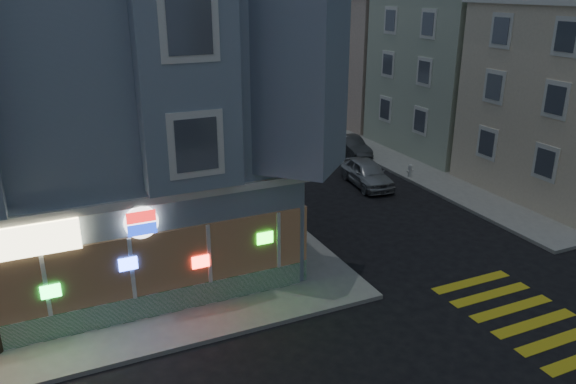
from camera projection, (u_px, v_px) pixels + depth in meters
ground at (333, 355)px, 16.03m from camera, size 120.00×120.00×0.00m
sidewalk_ne at (447, 117)px, 44.58m from camera, size 24.00×42.00×0.15m
corner_building at (56, 102)px, 21.06m from camera, size 14.60×14.60×11.40m
row_house_b at (484, 62)px, 35.40m from camera, size 12.00×8.60×10.50m
row_house_c at (400, 58)px, 43.34m from camera, size 12.00×8.60×9.00m
row_house_d at (343, 39)px, 50.77m from camera, size 12.00×8.60×10.50m
utility_pole at (320, 63)px, 39.52m from camera, size 2.20×0.30×9.00m
street_tree_near at (288, 65)px, 45.02m from camera, size 3.00×3.00×5.30m
street_tree_far at (252, 54)px, 51.85m from camera, size 3.00×3.00×5.30m
pedestrian_a at (333, 127)px, 37.84m from camera, size 0.82×0.66×1.60m
pedestrian_b at (327, 123)px, 38.39m from camera, size 1.18×0.65×1.91m
parked_car_a at (367, 173)px, 29.41m from camera, size 2.10×4.21×1.38m
parked_car_b at (351, 146)px, 34.70m from camera, size 1.48×3.68×1.19m
parked_car_c at (300, 125)px, 39.63m from camera, size 2.25×4.58×1.28m
parked_car_d at (248, 107)px, 45.35m from camera, size 2.97×5.36×1.42m
traffic_signal at (286, 193)px, 19.05m from camera, size 0.60×0.52×4.68m
fire_hydrant at (410, 170)px, 30.43m from camera, size 0.40×0.23×0.69m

